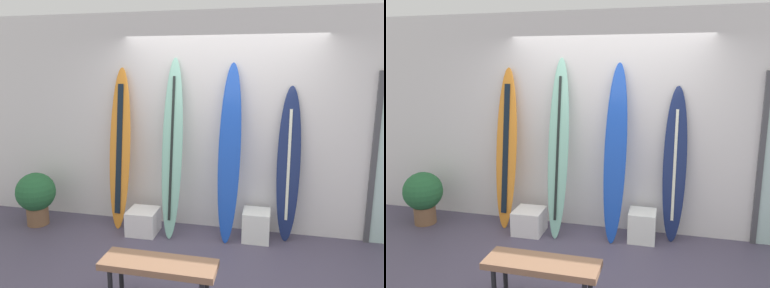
# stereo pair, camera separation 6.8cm
# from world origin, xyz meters

# --- Properties ---
(ground) EXTENTS (8.00, 8.00, 0.04)m
(ground) POSITION_xyz_m (0.00, 0.00, -0.02)
(ground) COLOR #4B445A
(wall_back) EXTENTS (7.20, 0.20, 2.80)m
(wall_back) POSITION_xyz_m (0.00, 1.30, 1.40)
(wall_back) COLOR silver
(wall_back) RESTS_ON ground
(surfboard_sunset) EXTENTS (0.30, 0.37, 2.11)m
(surfboard_sunset) POSITION_xyz_m (-1.30, 0.98, 1.06)
(surfboard_sunset) COLOR orange
(surfboard_sunset) RESTS_ON ground
(surfboard_seafoam) EXTENTS (0.29, 0.54, 2.24)m
(surfboard_seafoam) POSITION_xyz_m (-0.56, 0.92, 1.10)
(surfboard_seafoam) COLOR #83C4AE
(surfboard_seafoam) RESTS_ON ground
(surfboard_cobalt) EXTENTS (0.28, 0.47, 2.17)m
(surfboard_cobalt) POSITION_xyz_m (0.15, 0.94, 1.07)
(surfboard_cobalt) COLOR blue
(surfboard_cobalt) RESTS_ON ground
(surfboard_navy) EXTENTS (0.28, 0.25, 1.90)m
(surfboard_navy) POSITION_xyz_m (0.86, 1.06, 0.93)
(surfboard_navy) COLOR navy
(surfboard_navy) RESTS_ON ground
(display_block_left) EXTENTS (0.33, 0.33, 0.38)m
(display_block_left) POSITION_xyz_m (0.51, 0.93, 0.19)
(display_block_left) COLOR white
(display_block_left) RESTS_ON ground
(display_block_center) EXTENTS (0.38, 0.38, 0.31)m
(display_block_center) POSITION_xyz_m (-0.93, 0.80, 0.16)
(display_block_center) COLOR white
(display_block_center) RESTS_ON ground
(potted_plant) EXTENTS (0.52, 0.52, 0.72)m
(potted_plant) POSITION_xyz_m (-2.43, 0.73, 0.42)
(potted_plant) COLOR brown
(potted_plant) RESTS_ON ground
(bench) EXTENTS (1.03, 0.33, 0.44)m
(bench) POSITION_xyz_m (-0.25, -0.62, 0.39)
(bench) COLOR #855E44
(bench) RESTS_ON ground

